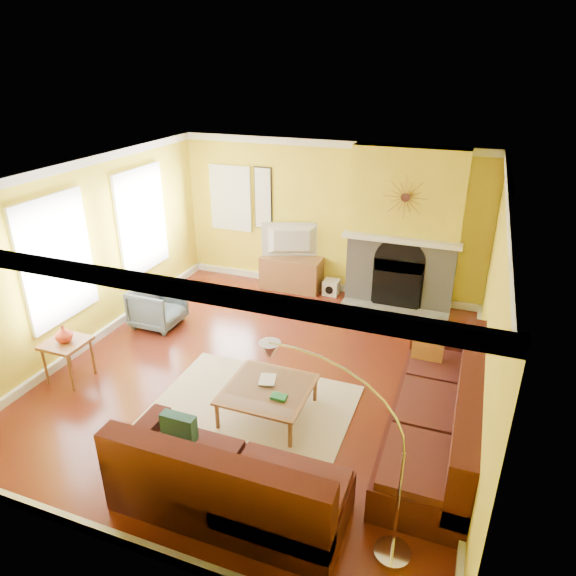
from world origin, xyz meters
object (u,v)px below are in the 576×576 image
at_px(coffee_table, 268,401).
at_px(arc_lamp, 339,456).
at_px(sectional_sofa, 324,402).
at_px(armchair, 158,306).
at_px(side_table, 69,360).
at_px(media_console, 292,273).

distance_m(coffee_table, arc_lamp, 2.02).
height_order(sectional_sofa, armchair, sectional_sofa).
relative_size(coffee_table, side_table, 1.74).
bearing_deg(sectional_sofa, armchair, 153.81).
bearing_deg(sectional_sofa, side_table, -178.04).
height_order(media_console, side_table, media_console).
distance_m(media_console, armchair, 2.58).
bearing_deg(coffee_table, media_console, 105.90).
bearing_deg(media_console, arc_lamp, -65.70).
height_order(armchair, arc_lamp, arc_lamp).
xyz_separation_m(sectional_sofa, side_table, (-3.49, -0.12, -0.16)).
xyz_separation_m(coffee_table, arc_lamp, (1.24, -1.41, 0.76)).
xyz_separation_m(media_console, arc_lamp, (2.26, -5.01, 0.65)).
height_order(armchair, side_table, armchair).
height_order(coffee_table, armchair, armchair).
bearing_deg(media_console, armchair, -125.39).
relative_size(sectional_sofa, armchair, 4.83).
bearing_deg(media_console, coffee_table, -74.10).
distance_m(sectional_sofa, armchair, 3.62).
bearing_deg(coffee_table, arc_lamp, -48.73).
relative_size(side_table, arc_lamp, 0.30).
bearing_deg(armchair, sectional_sofa, -116.19).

